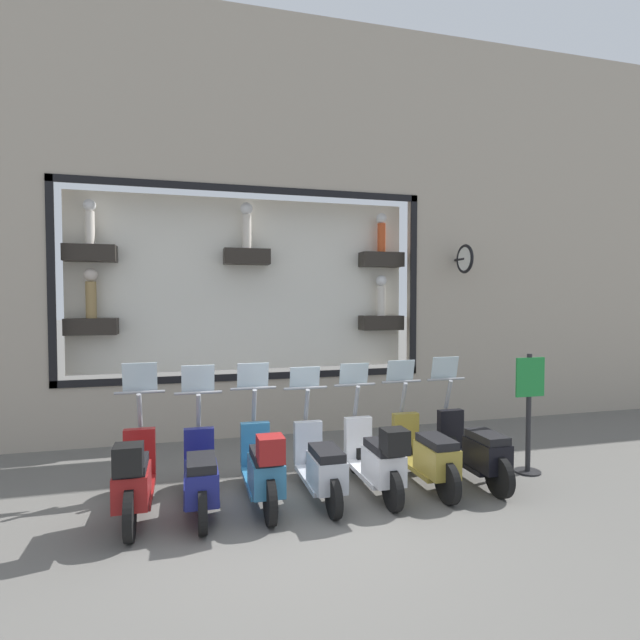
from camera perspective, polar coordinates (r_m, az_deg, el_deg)
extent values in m
plane|color=#66635E|center=(6.04, -3.68, -21.54)|extent=(120.00, 120.00, 0.00)
cube|color=#ADA08E|center=(9.28, -8.17, -9.71)|extent=(0.40, 6.42, 1.02)
cube|color=#ADA08E|center=(9.74, -8.38, 23.61)|extent=(0.40, 6.42, 3.10)
cube|color=black|center=(9.08, -8.15, 14.60)|extent=(0.04, 6.42, 0.12)
cube|color=black|center=(8.98, -8.03, -6.43)|extent=(0.04, 6.42, 0.12)
cube|color=black|center=(9.78, 10.62, 3.96)|extent=(0.04, 0.12, 3.42)
cube|color=black|center=(9.05, -28.37, 3.85)|extent=(0.04, 0.12, 3.42)
cube|color=white|center=(9.43, -8.51, 4.03)|extent=(0.04, 6.18, 3.18)
cube|color=#28231E|center=(9.90, 7.02, 6.86)|extent=(0.36, 0.83, 0.28)
cylinder|color=#CC4C23|center=(9.94, 7.04, 9.28)|extent=(0.16, 0.16, 0.56)
sphere|color=white|center=(10.00, 7.05, 11.46)|extent=(0.20, 0.20, 0.20)
cube|color=#28231E|center=(9.24, -8.37, 7.18)|extent=(0.36, 0.83, 0.28)
cylinder|color=silver|center=(9.29, -8.39, 9.93)|extent=(0.17, 0.17, 0.62)
sphere|color=white|center=(9.36, -8.40, 12.48)|extent=(0.22, 0.22, 0.22)
cube|color=#28231E|center=(9.31, -24.78, 6.95)|extent=(0.36, 0.83, 0.28)
cylinder|color=silver|center=(9.35, -24.83, 9.52)|extent=(0.16, 0.16, 0.56)
sphere|color=white|center=(9.41, -24.87, 11.83)|extent=(0.20, 0.20, 0.20)
cube|color=#28231E|center=(9.88, 6.99, -0.31)|extent=(0.36, 0.83, 0.28)
cylinder|color=silver|center=(9.87, 7.00, 2.19)|extent=(0.16, 0.16, 0.58)
sphere|color=white|center=(9.88, 7.01, 4.50)|extent=(0.21, 0.21, 0.21)
cube|color=#28231E|center=(9.28, -24.65, -0.68)|extent=(0.36, 0.83, 0.28)
cylinder|color=#9E7F4C|center=(9.27, -24.70, 2.10)|extent=(0.17, 0.17, 0.62)
sphere|color=beige|center=(9.28, -24.74, 4.70)|extent=(0.22, 0.22, 0.22)
cylinder|color=black|center=(10.08, 15.70, 6.67)|extent=(0.35, 0.05, 0.05)
torus|color=black|center=(9.93, 16.22, 6.73)|extent=(0.55, 0.06, 0.55)
cylinder|color=white|center=(9.93, 16.22, 6.73)|extent=(0.46, 0.03, 0.46)
cylinder|color=black|center=(7.85, 14.28, -13.89)|extent=(0.52, 0.09, 0.52)
cylinder|color=black|center=(6.81, 19.82, -16.50)|extent=(0.52, 0.09, 0.52)
cube|color=black|center=(7.33, 16.84, -15.22)|extent=(1.02, 0.38, 0.06)
cube|color=black|center=(6.96, 18.54, -14.37)|extent=(0.61, 0.35, 0.36)
cube|color=black|center=(6.90, 18.56, -12.54)|extent=(0.58, 0.31, 0.10)
cube|color=black|center=(7.69, 14.67, -11.95)|extent=(0.12, 0.37, 0.56)
cylinder|color=gray|center=(7.64, 14.45, -8.24)|extent=(0.20, 0.06, 0.45)
cylinder|color=gray|center=(7.67, 14.21, -6.58)|extent=(0.04, 0.61, 0.04)
cube|color=silver|center=(7.68, 14.07, -5.30)|extent=(0.09, 0.42, 0.33)
cylinder|color=black|center=(7.54, 9.37, -14.57)|extent=(0.51, 0.09, 0.51)
cylinder|color=black|center=(6.45, 14.38, -17.58)|extent=(0.51, 0.09, 0.51)
cube|color=olive|center=(6.99, 11.66, -16.07)|extent=(1.02, 0.39, 0.06)
cube|color=olive|center=(6.61, 13.19, -15.26)|extent=(0.61, 0.35, 0.36)
cube|color=black|center=(6.55, 13.21, -13.34)|extent=(0.58, 0.31, 0.10)
cube|color=olive|center=(7.37, 9.73, -12.57)|extent=(0.12, 0.37, 0.56)
cylinder|color=gray|center=(7.32, 9.53, -8.70)|extent=(0.20, 0.06, 0.45)
cylinder|color=gray|center=(7.35, 9.31, -6.97)|extent=(0.04, 0.60, 0.04)
cube|color=silver|center=(7.36, 9.19, -5.72)|extent=(0.08, 0.42, 0.31)
cylinder|color=black|center=(7.30, 4.04, -15.23)|extent=(0.48, 0.09, 0.48)
cylinder|color=black|center=(6.14, 8.30, -18.71)|extent=(0.48, 0.09, 0.48)
cube|color=silver|center=(6.72, 5.97, -16.93)|extent=(1.02, 0.38, 0.06)
cube|color=silver|center=(6.32, 7.25, -16.18)|extent=(0.61, 0.35, 0.36)
cube|color=black|center=(6.25, 7.26, -14.18)|extent=(0.58, 0.31, 0.10)
cube|color=silver|center=(7.11, 4.36, -13.21)|extent=(0.12, 0.37, 0.56)
cylinder|color=gray|center=(7.06, 4.18, -9.20)|extent=(0.20, 0.06, 0.45)
cylinder|color=gray|center=(7.09, 4.00, -7.40)|extent=(0.04, 0.60, 0.04)
cube|color=silver|center=(7.10, 3.90, -6.14)|extent=(0.08, 0.42, 0.30)
cube|color=black|center=(5.92, 8.53, -13.54)|extent=(0.28, 0.28, 0.28)
cylinder|color=black|center=(7.12, -1.64, -15.79)|extent=(0.45, 0.09, 0.45)
cylinder|color=black|center=(5.91, 1.58, -19.69)|extent=(0.45, 0.09, 0.45)
cube|color=#B7BCC6|center=(6.52, -0.19, -17.66)|extent=(1.02, 0.39, 0.06)
cube|color=#B7BCC6|center=(6.11, 0.75, -16.97)|extent=(0.61, 0.35, 0.36)
cube|color=black|center=(6.03, 0.75, -14.91)|extent=(0.58, 0.31, 0.10)
cube|color=#B7BCC6|center=(6.92, -1.39, -13.76)|extent=(0.12, 0.37, 0.56)
cylinder|color=gray|center=(6.87, -1.53, -9.64)|extent=(0.20, 0.06, 0.45)
cylinder|color=gray|center=(6.89, -1.67, -7.78)|extent=(0.04, 0.60, 0.04)
cube|color=silver|center=(6.91, -1.75, -6.53)|extent=(0.08, 0.42, 0.29)
cylinder|color=black|center=(6.97, -7.54, -15.96)|extent=(0.52, 0.09, 0.52)
cylinder|color=black|center=(5.77, -5.74, -19.91)|extent=(0.52, 0.09, 0.52)
cube|color=teal|center=(6.37, -6.73, -17.86)|extent=(1.02, 0.39, 0.06)
cube|color=teal|center=(5.95, -6.19, -17.19)|extent=(0.61, 0.35, 0.36)
cube|color=black|center=(5.88, -6.20, -15.08)|extent=(0.58, 0.31, 0.10)
cube|color=teal|center=(6.79, -7.44, -13.83)|extent=(0.12, 0.37, 0.56)
cylinder|color=gray|center=(6.73, -7.54, -9.63)|extent=(0.20, 0.06, 0.45)
cylinder|color=gray|center=(6.76, -7.63, -7.73)|extent=(0.04, 0.60, 0.04)
cube|color=silver|center=(6.77, -7.68, -6.27)|extent=(0.09, 0.42, 0.33)
cube|color=maroon|center=(5.53, -5.68, -14.47)|extent=(0.28, 0.28, 0.28)
cylinder|color=black|center=(6.94, -13.66, -16.31)|extent=(0.46, 0.09, 0.46)
cylinder|color=black|center=(5.70, -13.29, -20.57)|extent=(0.46, 0.09, 0.46)
cube|color=navy|center=(6.32, -13.49, -18.33)|extent=(1.02, 0.38, 0.06)
cube|color=navy|center=(5.90, -13.40, -17.70)|extent=(0.61, 0.35, 0.36)
cube|color=black|center=(5.82, -13.43, -15.57)|extent=(0.58, 0.31, 0.10)
cube|color=navy|center=(6.74, -13.66, -14.23)|extent=(0.12, 0.37, 0.56)
cylinder|color=gray|center=(6.68, -13.71, -10.00)|extent=(0.20, 0.06, 0.45)
cylinder|color=gray|center=(6.71, -13.75, -8.09)|extent=(0.04, 0.60, 0.04)
cube|color=silver|center=(6.72, -13.77, -6.51)|extent=(0.09, 0.42, 0.36)
cylinder|color=black|center=(6.92, -19.82, -16.08)|extent=(0.55, 0.09, 0.55)
cylinder|color=black|center=(5.74, -20.91, -20.03)|extent=(0.55, 0.09, 0.55)
cube|color=maroon|center=(6.33, -20.31, -17.99)|extent=(1.02, 0.38, 0.06)
cube|color=maroon|center=(5.91, -20.68, -17.32)|extent=(0.61, 0.35, 0.36)
cube|color=black|center=(5.84, -20.71, -15.20)|extent=(0.58, 0.31, 0.10)
cube|color=maroon|center=(6.75, -19.92, -13.92)|extent=(0.12, 0.37, 0.56)
cylinder|color=gray|center=(6.70, -19.93, -9.69)|extent=(0.20, 0.06, 0.45)
cylinder|color=gray|center=(6.72, -19.90, -7.78)|extent=(0.04, 0.60, 0.04)
cube|color=silver|center=(6.73, -19.90, -6.15)|extent=(0.09, 0.42, 0.37)
cube|color=black|center=(5.49, -21.06, -14.58)|extent=(0.28, 0.28, 0.28)
cylinder|color=#232326|center=(7.93, 22.64, -15.69)|extent=(0.36, 0.36, 0.02)
cylinder|color=#232326|center=(7.72, 22.73, -9.82)|extent=(0.07, 0.07, 1.69)
cube|color=#1E8438|center=(7.61, 22.89, -6.03)|extent=(0.03, 0.45, 0.55)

